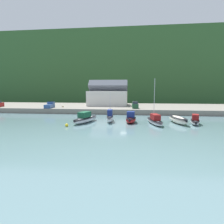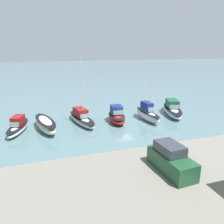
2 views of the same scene
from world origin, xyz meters
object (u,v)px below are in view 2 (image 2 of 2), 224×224
at_px(moored_boat_4, 45,124).
at_px(parked_car_0, 171,160).
at_px(moored_boat_3, 81,118).
at_px(mooring_buoy_0, 169,104).
at_px(moored_boat_0, 172,109).
at_px(moored_boat_1, 147,114).
at_px(moored_boat_2, 117,116).
at_px(moored_boat_5, 18,127).

bearing_deg(moored_boat_4, parked_car_0, 106.06).
relative_size(moored_boat_3, mooring_buoy_0, 15.36).
bearing_deg(parked_car_0, moored_boat_0, -127.02).
bearing_deg(moored_boat_1, parked_car_0, 66.08).
distance_m(moored_boat_1, mooring_buoy_0, 10.17).
relative_size(parked_car_0, mooring_buoy_0, 6.86).
bearing_deg(moored_boat_1, moored_boat_2, -10.09).
bearing_deg(moored_boat_3, moored_boat_0, 167.16).
xyz_separation_m(moored_boat_1, parked_car_0, (6.00, 15.70, 1.41)).
height_order(moored_boat_1, mooring_buoy_0, moored_boat_1).
bearing_deg(moored_boat_3, moored_boat_1, 157.75).
distance_m(moored_boat_2, moored_boat_3, 5.19).
bearing_deg(parked_car_0, moored_boat_5, -56.85).
relative_size(moored_boat_0, moored_boat_3, 0.91).
relative_size(moored_boat_2, moored_boat_4, 0.72).
distance_m(moored_boat_1, moored_boat_4, 14.91).
distance_m(moored_boat_5, mooring_buoy_0, 26.84).
height_order(moored_boat_5, parked_car_0, parked_car_0).
xyz_separation_m(moored_boat_0, parked_car_0, (11.35, 17.24, 1.57)).
bearing_deg(moored_boat_5, moored_boat_3, -157.72).
height_order(moored_boat_1, parked_car_0, moored_boat_1).
height_order(moored_boat_0, mooring_buoy_0, moored_boat_0).
height_order(moored_boat_0, moored_boat_5, moored_boat_0).
xyz_separation_m(moored_boat_4, moored_boat_5, (3.46, -0.35, -0.09)).
xyz_separation_m(moored_boat_2, moored_boat_5, (13.61, -0.23, -0.16)).
relative_size(moored_boat_5, mooring_buoy_0, 10.29).
distance_m(moored_boat_4, moored_boat_5, 3.48).
relative_size(moored_boat_1, parked_car_0, 1.57).
xyz_separation_m(moored_boat_5, mooring_buoy_0, (-26.25, -5.55, -0.43)).
xyz_separation_m(moored_boat_1, moored_boat_3, (9.80, -1.79, -0.26)).
relative_size(moored_boat_1, moored_boat_3, 0.70).
height_order(moored_boat_1, moored_boat_4, moored_boat_1).
height_order(moored_boat_2, mooring_buoy_0, moored_boat_2).
height_order(moored_boat_2, moored_boat_5, moored_boat_2).
height_order(moored_boat_5, mooring_buoy_0, moored_boat_5).
bearing_deg(moored_boat_2, moored_boat_3, -7.04).
distance_m(moored_boat_0, parked_car_0, 20.70).
xyz_separation_m(moored_boat_0, moored_boat_4, (20.25, 1.07, -0.04)).
relative_size(moored_boat_2, moored_boat_3, 0.57).
xyz_separation_m(moored_boat_0, moored_boat_3, (15.15, -0.25, -0.09)).
distance_m(moored_boat_0, moored_boat_5, 23.72).
xyz_separation_m(moored_boat_1, moored_boat_2, (4.75, -0.59, -0.13)).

